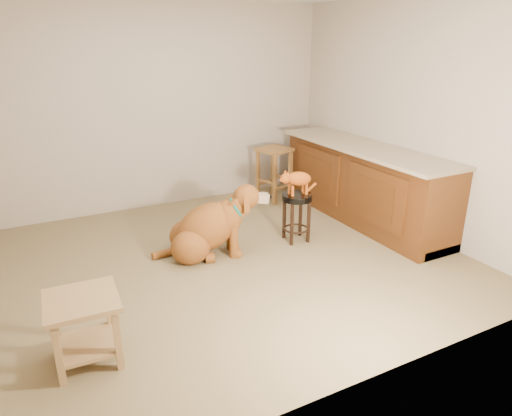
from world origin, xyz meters
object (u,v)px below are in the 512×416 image
padded_stool (297,208)px  side_table (84,320)px  wood_stool (274,173)px  golden_retriever (208,229)px  tabby_kitten (297,180)px

padded_stool → side_table: (-2.38, -1.07, -0.06)m
wood_stool → side_table: size_ratio=1.48×
golden_retriever → side_table: bearing=-124.0°
padded_stool → wood_stool: bearing=70.5°
padded_stool → tabby_kitten: tabby_kitten is taller
padded_stool → tabby_kitten: bearing=167.7°
padded_stool → golden_retriever: bearing=174.3°
tabby_kitten → side_table: bearing=-149.0°
side_table → padded_stool: bearing=24.3°
side_table → wood_stool: bearing=40.1°
side_table → tabby_kitten: 2.63m
wood_stool → side_table: (-2.85, -2.40, -0.06)m
tabby_kitten → wood_stool: bearing=76.6°
golden_retriever → padded_stool: bearing=9.9°
wood_stool → tabby_kitten: tabby_kitten is taller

